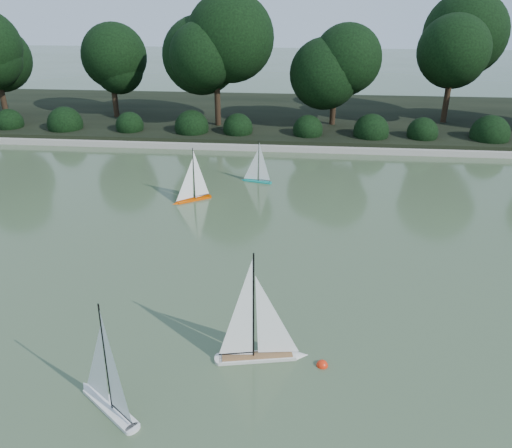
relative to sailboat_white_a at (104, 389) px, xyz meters
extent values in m
plane|color=#364529|center=(2.28, 1.90, -0.26)|extent=(80.00, 80.00, 0.00)
cube|color=gray|center=(2.28, 10.90, -0.17)|extent=(40.00, 0.35, 0.18)
cube|color=black|center=(2.28, 14.90, -0.11)|extent=(40.00, 8.00, 0.30)
cylinder|color=black|center=(-8.72, 13.10, 0.50)|extent=(0.20, 0.20, 1.51)
cylinder|color=black|center=(-4.72, 13.70, 0.43)|extent=(0.20, 0.20, 1.37)
sphere|color=black|center=(-4.72, 13.70, 2.12)|extent=(2.24, 2.24, 2.24)
cylinder|color=black|center=(-0.72, 12.80, 0.57)|extent=(0.20, 0.20, 1.66)
sphere|color=black|center=(-0.72, 12.80, 2.60)|extent=(2.66, 2.66, 2.66)
cylinder|color=black|center=(3.28, 13.30, 0.37)|extent=(0.20, 0.20, 1.26)
sphere|color=black|center=(3.28, 13.30, 1.95)|extent=(2.10, 2.10, 2.10)
cylinder|color=black|center=(7.28, 14.00, 0.61)|extent=(0.20, 0.20, 1.73)
sphere|color=black|center=(7.28, 14.00, 2.73)|extent=(2.80, 2.80, 2.80)
sphere|color=black|center=(-7.72, 11.80, 0.19)|extent=(1.10, 1.10, 1.10)
sphere|color=black|center=(-5.72, 11.80, 0.19)|extent=(1.10, 1.10, 1.10)
sphere|color=black|center=(-3.72, 11.80, 0.19)|extent=(1.10, 1.10, 1.10)
sphere|color=black|center=(-1.72, 11.80, 0.19)|extent=(1.10, 1.10, 1.10)
sphere|color=black|center=(0.28, 11.80, 0.19)|extent=(1.10, 1.10, 1.10)
sphere|color=black|center=(2.28, 11.80, 0.19)|extent=(1.10, 1.10, 1.10)
sphere|color=black|center=(4.28, 11.80, 0.19)|extent=(1.10, 1.10, 1.10)
sphere|color=black|center=(6.28, 11.80, 0.19)|extent=(1.10, 1.10, 1.10)
sphere|color=black|center=(8.28, 11.80, 0.19)|extent=(1.10, 1.10, 1.10)
cube|color=silver|center=(0.07, -0.06, -0.21)|extent=(0.87, 0.74, 0.10)
cone|color=silver|center=(-0.37, 0.29, -0.21)|extent=(0.27, 0.27, 0.19)
cylinder|color=silver|center=(0.45, -0.35, -0.21)|extent=(0.16, 0.16, 0.10)
cylinder|color=black|center=(0.11, -0.08, 0.58)|extent=(0.03, 0.03, 1.48)
cylinder|color=black|center=(0.28, -0.21, -0.10)|extent=(0.36, 0.28, 0.02)
cube|color=silver|center=(1.76, 1.03, -0.20)|extent=(1.08, 0.41, 0.11)
cone|color=silver|center=(2.36, 1.15, -0.20)|extent=(0.25, 0.25, 0.21)
cylinder|color=silver|center=(1.25, 0.92, -0.20)|extent=(0.15, 0.15, 0.11)
cube|color=olive|center=(1.76, 1.03, -0.15)|extent=(0.98, 0.35, 0.01)
cylinder|color=black|center=(1.71, 1.02, 0.67)|extent=(0.02, 0.02, 1.64)
cylinder|color=black|center=(1.48, 0.97, -0.09)|extent=(0.48, 0.11, 0.02)
cube|color=#D84400|center=(-0.30, 6.58, -0.21)|extent=(0.77, 0.60, 0.08)
cone|color=#D84400|center=(-0.69, 6.31, -0.21)|extent=(0.23, 0.23, 0.16)
cylinder|color=#D84400|center=(0.04, 6.81, -0.21)|extent=(0.14, 0.14, 0.08)
cylinder|color=black|center=(-0.27, 6.60, 0.46)|extent=(0.02, 0.02, 1.27)
cylinder|color=black|center=(-0.12, 6.70, -0.12)|extent=(0.32, 0.22, 0.01)
cube|color=#0E8276|center=(1.12, 7.99, -0.22)|extent=(0.72, 0.31, 0.07)
cone|color=#0E8276|center=(0.72, 8.09, -0.22)|extent=(0.17, 0.17, 0.14)
cylinder|color=#0E8276|center=(1.46, 7.91, -0.22)|extent=(0.10, 0.10, 0.07)
cylinder|color=black|center=(1.15, 7.98, 0.36)|extent=(0.02, 0.02, 1.09)
cylinder|color=black|center=(1.30, 7.95, -0.14)|extent=(0.32, 0.09, 0.01)
sphere|color=red|center=(2.65, 0.97, -0.26)|extent=(0.16, 0.16, 0.16)
camera|label=1|loc=(2.27, -4.39, 4.36)|focal=35.00mm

